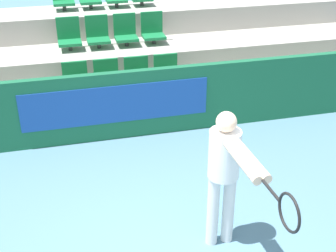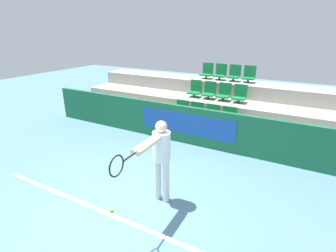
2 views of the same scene
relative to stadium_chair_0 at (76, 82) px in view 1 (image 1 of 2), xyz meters
The scene contains 13 objects.
barrier_wall 1.07m from the stadium_chair_0, 44.09° to the right, with size 10.40×0.14×1.10m.
bleacher_tier_front 0.91m from the stadium_chair_0, ahead, with size 10.00×1.06×0.46m.
bleacher_tier_middle 1.23m from the stadium_chair_0, 50.72° to the left, with size 10.00×1.06×0.92m.
bleacher_tier_back 2.14m from the stadium_chair_0, 69.03° to the left, with size 10.00×1.06×1.38m.
stadium_chair_0 is the anchor object (origin of this frame).
stadium_chair_1 0.51m from the stadium_chair_0, ahead, with size 0.41×0.36×0.56m.
stadium_chair_2 1.02m from the stadium_chair_0, ahead, with size 0.41×0.36×0.56m.
stadium_chair_3 1.53m from the stadium_chair_0, ahead, with size 0.41×0.36×0.56m.
stadium_chair_4 1.16m from the stadium_chair_0, 90.00° to the left, with size 0.41×0.36×0.56m.
stadium_chair_5 1.26m from the stadium_chair_0, 64.32° to the left, with size 0.41×0.36×0.56m.
stadium_chair_6 1.54m from the stadium_chair_0, 46.11° to the left, with size 0.41×0.36×0.56m.
stadium_chair_7 1.92m from the stadium_chair_0, 34.73° to the left, with size 0.41×0.36×0.56m.
tennis_player 3.73m from the stadium_chair_0, 69.85° to the right, with size 0.33×1.61×1.62m.
Camera 1 is at (-1.05, -3.06, 3.62)m, focal length 50.00 mm.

